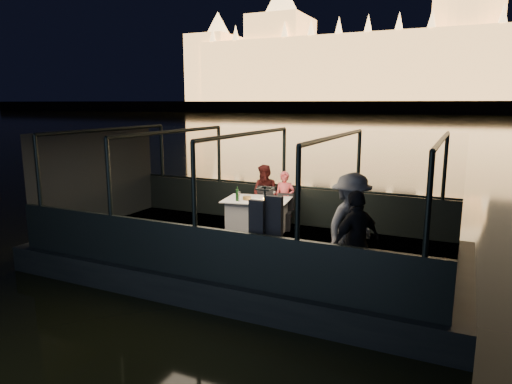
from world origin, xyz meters
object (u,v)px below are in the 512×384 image
at_px(person_man_maroon, 265,194).
at_px(passenger_dark, 356,240).
at_px(chair_port_left, 263,209).
at_px(dining_table_central, 257,216).
at_px(coat_stand, 265,230).
at_px(wine_bottle, 237,194).
at_px(passenger_stripe, 351,230).
at_px(person_woman_coral, 285,196).
at_px(chair_port_right, 283,211).

height_order(person_man_maroon, passenger_dark, passenger_dark).
bearing_deg(chair_port_left, dining_table_central, -91.53).
height_order(coat_stand, person_man_maroon, coat_stand).
relative_size(coat_stand, person_man_maroon, 1.12).
distance_m(coat_stand, wine_bottle, 2.91).
bearing_deg(person_man_maroon, coat_stand, -60.41).
xyz_separation_m(person_man_maroon, passenger_stripe, (2.70, -2.62, 0.10)).
bearing_deg(person_woman_coral, passenger_stripe, -58.62).
distance_m(person_man_maroon, wine_bottle, 1.09).
bearing_deg(coat_stand, person_woman_coral, 106.36).
bearing_deg(person_man_maroon, chair_port_right, -19.94).
xyz_separation_m(chair_port_right, passenger_stripe, (2.14, -2.35, 0.40)).
distance_m(dining_table_central, coat_stand, 3.07).
xyz_separation_m(chair_port_left, person_man_maroon, (-0.05, 0.27, 0.30)).
bearing_deg(coat_stand, person_man_maroon, 113.70).
distance_m(chair_port_right, passenger_stripe, 3.20).
height_order(passenger_dark, wine_bottle, passenger_dark).
relative_size(chair_port_left, passenger_dark, 0.58).
distance_m(chair_port_right, coat_stand, 3.31).
distance_m(coat_stand, person_man_maroon, 3.73).
xyz_separation_m(person_man_maroon, wine_bottle, (-0.22, -1.06, 0.17)).
bearing_deg(passenger_dark, person_woman_coral, -111.32).
height_order(dining_table_central, passenger_stripe, passenger_stripe).
relative_size(person_woman_coral, passenger_dark, 0.81).
xyz_separation_m(chair_port_left, wine_bottle, (-0.27, -0.79, 0.47)).
distance_m(person_woman_coral, passenger_stripe, 3.42).
relative_size(dining_table_central, wine_bottle, 4.49).
relative_size(coat_stand, wine_bottle, 5.02).
xyz_separation_m(dining_table_central, wine_bottle, (-0.32, -0.34, 0.53)).
bearing_deg(dining_table_central, wine_bottle, -133.31).
bearing_deg(person_woman_coral, chair_port_right, -85.80).
distance_m(chair_port_left, chair_port_right, 0.50).
bearing_deg(chair_port_left, passenger_dark, -53.59).
xyz_separation_m(dining_table_central, chair_port_right, (0.45, 0.45, 0.06)).
height_order(passenger_stripe, wine_bottle, passenger_stripe).
distance_m(dining_table_central, person_woman_coral, 0.90).
xyz_separation_m(chair_port_left, passenger_dark, (2.86, -2.89, 0.40)).
bearing_deg(dining_table_central, chair_port_left, 96.73).
relative_size(person_woman_coral, passenger_stripe, 0.74).
relative_size(person_man_maroon, wine_bottle, 4.49).
bearing_deg(person_man_maroon, passenger_dark, -41.48).
bearing_deg(passenger_dark, passenger_stripe, -127.16).
bearing_deg(coat_stand, chair_port_left, 114.69).
bearing_deg(chair_port_right, passenger_stripe, -64.31).
distance_m(dining_table_central, passenger_stripe, 3.25).
height_order(person_woman_coral, passenger_dark, passenger_dark).
bearing_deg(coat_stand, dining_table_central, 117.34).
xyz_separation_m(chair_port_right, wine_bottle, (-0.77, -0.79, 0.47)).
bearing_deg(passenger_stripe, coat_stand, 139.87).
height_order(dining_table_central, chair_port_left, chair_port_left).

